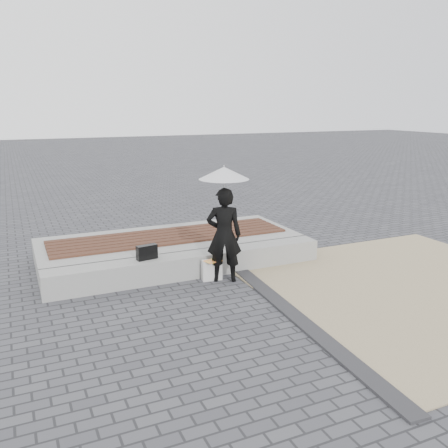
{
  "coord_description": "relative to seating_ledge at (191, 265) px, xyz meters",
  "views": [
    {
      "loc": [
        -2.76,
        -5.92,
        2.93
      ],
      "look_at": [
        0.42,
        1.13,
        1.0
      ],
      "focal_mm": 38.38,
      "sensor_mm": 36.0,
      "label": 1
    }
  ],
  "objects": [
    {
      "name": "ground",
      "position": [
        0.0,
        -1.6,
        -0.2
      ],
      "size": [
        80.0,
        80.0,
        0.0
      ],
      "primitive_type": "plane",
      "color": "#46464B",
      "rests_on": "ground"
    },
    {
      "name": "terrazzo_zone",
      "position": [
        3.2,
        -2.1,
        -0.19
      ],
      "size": [
        5.0,
        5.0,
        0.02
      ],
      "primitive_type": "cube",
      "color": "tan",
      "rests_on": "ground"
    },
    {
      "name": "edging_band",
      "position": [
        0.75,
        -2.1,
        -0.18
      ],
      "size": [
        0.61,
        5.2,
        0.04
      ],
      "primitive_type": "cube",
      "rotation": [
        0.0,
        0.0,
        -0.07
      ],
      "color": "#2D2C2F",
      "rests_on": "ground"
    },
    {
      "name": "seating_ledge",
      "position": [
        0.0,
        0.0,
        0.0
      ],
      "size": [
        5.0,
        0.45,
        0.4
      ],
      "primitive_type": "cube",
      "color": "gray",
      "rests_on": "ground"
    },
    {
      "name": "timber_platform",
      "position": [
        0.0,
        1.2,
        0.0
      ],
      "size": [
        5.0,
        2.0,
        0.4
      ],
      "primitive_type": "cube",
      "color": "#999994",
      "rests_on": "ground"
    },
    {
      "name": "timber_decking",
      "position": [
        0.0,
        1.2,
        0.22
      ],
      "size": [
        4.6,
        1.2,
        0.04
      ],
      "primitive_type": null,
      "color": "#552E1F",
      "rests_on": "timber_platform"
    },
    {
      "name": "woman",
      "position": [
        0.42,
        -0.47,
        0.61
      ],
      "size": [
        0.69,
        0.58,
        1.62
      ],
      "primitive_type": "imported",
      "rotation": [
        0.0,
        0.0,
        2.75
      ],
      "color": "black",
      "rests_on": "ground"
    },
    {
      "name": "parasol",
      "position": [
        0.42,
        -0.47,
        1.65
      ],
      "size": [
        0.82,
        0.82,
        1.05
      ],
      "rotation": [
        0.0,
        0.0,
        -0.29
      ],
      "color": "#B0B1B5",
      "rests_on": "ground"
    },
    {
      "name": "handbag",
      "position": [
        -0.78,
        0.02,
        0.32
      ],
      "size": [
        0.37,
        0.18,
        0.25
      ],
      "primitive_type": "cube",
      "rotation": [
        0.0,
        0.0,
        0.16
      ],
      "color": "black",
      "rests_on": "seating_ledge"
    },
    {
      "name": "canvas_tote",
      "position": [
        0.24,
        -0.35,
        -0.02
      ],
      "size": [
        0.35,
        0.19,
        0.36
      ],
      "primitive_type": "cube",
      "rotation": [
        0.0,
        0.0,
        -0.14
      ],
      "color": "silver",
      "rests_on": "ground"
    },
    {
      "name": "magazine",
      "position": [
        0.24,
        -0.4,
        0.16
      ],
      "size": [
        0.32,
        0.27,
        0.01
      ],
      "primitive_type": "cube",
      "rotation": [
        0.0,
        0.0,
        0.28
      ],
      "color": "#FE4552",
      "rests_on": "canvas_tote"
    }
  ]
}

